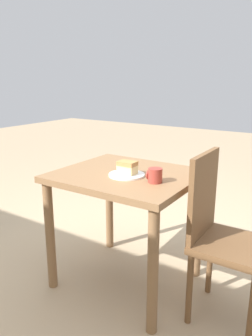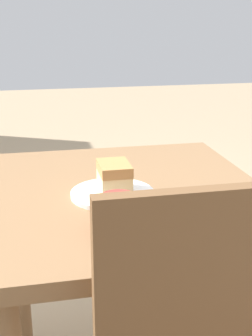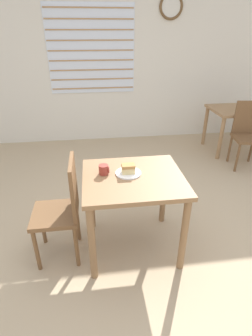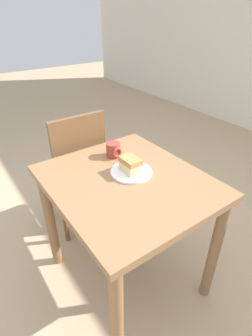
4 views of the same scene
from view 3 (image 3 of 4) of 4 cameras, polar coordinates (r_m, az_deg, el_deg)
ground_plane at (r=2.60m, az=1.67°, el=-18.24°), size 14.00×14.00×0.00m
wall_back at (r=4.84m, az=-4.17°, el=22.35°), size 10.00×0.10×2.80m
dining_table_near at (r=2.29m, az=1.56°, el=-4.71°), size 0.86×0.75×0.78m
dining_table_far at (r=4.78m, az=23.23°, el=10.40°), size 0.91×0.72×0.73m
chair_near_window at (r=2.34m, az=-13.60°, el=-8.37°), size 0.40×0.40×0.97m
chair_far_corner at (r=4.30m, az=24.85°, el=7.00°), size 0.45×0.45×0.97m
plate at (r=2.26m, az=0.50°, el=-1.10°), size 0.22×0.22×0.01m
cake_slice at (r=2.23m, az=0.50°, el=-0.13°), size 0.11×0.08×0.08m
coffee_mug at (r=2.25m, az=-4.81°, el=-0.34°), size 0.09×0.08×0.08m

